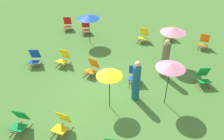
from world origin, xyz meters
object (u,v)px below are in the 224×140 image
(deckchair_0, at_px, (86,28))
(deckchair_7, at_px, (63,58))
(deckchair_5, at_px, (143,36))
(umbrella_1, at_px, (109,72))
(umbrella_2, at_px, (173,30))
(umbrella_0, at_px, (171,66))
(deckchair_14, at_px, (20,122))
(umbrella_3, at_px, (88,17))
(deckchair_1, at_px, (35,58))
(deckchair_6, at_px, (68,24))
(deckchair_12, at_px, (170,34))
(deckchair_11, at_px, (134,75))
(deckchair_4, at_px, (204,42))
(person_0, at_px, (136,82))
(deckchair_2, at_px, (62,124))
(deckchair_3, at_px, (92,68))
(deckchair_13, at_px, (204,77))
(person_1, at_px, (165,59))

(deckchair_0, relative_size, deckchair_7, 1.04)
(deckchair_5, relative_size, umbrella_1, 0.47)
(umbrella_2, bearing_deg, umbrella_0, -90.29)
(deckchair_14, xyz_separation_m, umbrella_3, (0.28, 6.74, 1.21))
(umbrella_0, relative_size, umbrella_3, 1.13)
(deckchair_1, height_order, deckchair_6, same)
(deckchair_0, bearing_deg, deckchair_12, -11.95)
(deckchair_5, bearing_deg, deckchair_11, -77.64)
(deckchair_1, distance_m, deckchair_4, 9.06)
(deckchair_7, bearing_deg, person_0, -13.56)
(deckchair_1, xyz_separation_m, deckchair_7, (1.37, 0.36, 0.00))
(deckchair_1, bearing_deg, deckchair_14, -79.83)
(deckchair_0, relative_size, deckchair_2, 1.04)
(umbrella_1, bearing_deg, deckchair_3, 124.92)
(deckchair_5, bearing_deg, deckchair_3, -104.97)
(deckchair_12, xyz_separation_m, umbrella_2, (0.06, -2.62, 1.41))
(deckchair_2, relative_size, umbrella_3, 0.49)
(deckchair_4, bearing_deg, umbrella_2, -120.97)
(deckchair_6, distance_m, deckchair_11, 6.73)
(umbrella_3, bearing_deg, deckchair_7, -101.63)
(deckchair_4, relative_size, deckchair_12, 1.01)
(umbrella_0, bearing_deg, deckchair_14, -151.79)
(deckchair_11, height_order, umbrella_0, umbrella_0)
(deckchair_14, height_order, umbrella_2, umbrella_2)
(deckchair_1, bearing_deg, umbrella_3, 44.33)
(deckchair_2, xyz_separation_m, deckchair_3, (-0.06, 3.49, 0.00))
(deckchair_13, bearing_deg, deckchair_2, -157.87)
(deckchair_6, xyz_separation_m, deckchair_14, (1.67, -8.10, 0.00))
(deckchair_1, distance_m, person_0, 5.39)
(deckchair_11, bearing_deg, deckchair_3, 169.48)
(deckchair_4, bearing_deg, deckchair_13, -82.89)
(deckchair_14, bearing_deg, deckchair_2, 8.92)
(umbrella_1, xyz_separation_m, person_1, (1.88, 2.57, -0.75))
(deckchair_7, height_order, deckchair_12, same)
(deckchair_7, distance_m, umbrella_1, 3.97)
(deckchair_13, bearing_deg, deckchair_3, 168.53)
(deckchair_7, bearing_deg, deckchair_6, 119.66)
(deckchair_5, height_order, umbrella_0, umbrella_0)
(deckchair_6, bearing_deg, person_1, -47.60)
(umbrella_0, xyz_separation_m, umbrella_1, (-2.09, -0.71, -0.16))
(deckchair_4, xyz_separation_m, deckchair_6, (-8.29, 0.46, 0.00))
(deckchair_5, height_order, deckchair_12, same)
(umbrella_0, relative_size, person_0, 1.06)
(deckchair_3, bearing_deg, deckchair_1, -165.62)
(deckchair_2, distance_m, deckchair_11, 3.91)
(deckchair_12, height_order, umbrella_3, umbrella_3)
(deckchair_4, xyz_separation_m, umbrella_0, (-1.83, -5.07, 1.42))
(deckchair_13, bearing_deg, deckchair_14, -163.20)
(deckchair_6, distance_m, umbrella_3, 2.67)
(umbrella_2, xyz_separation_m, person_1, (-0.22, -1.24, -0.90))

